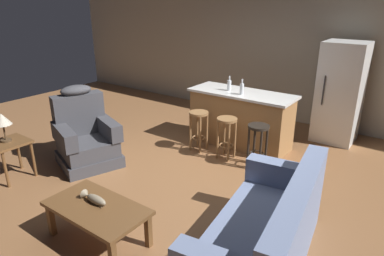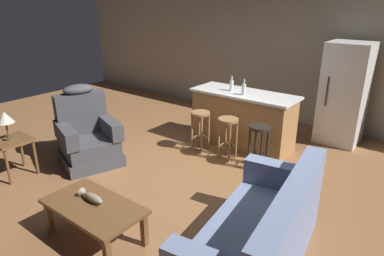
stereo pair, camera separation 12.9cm
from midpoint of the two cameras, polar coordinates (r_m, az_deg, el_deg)
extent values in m
plane|color=brown|center=(5.11, -0.19, -7.53)|extent=(12.00, 12.00, 0.00)
cube|color=#A89E89|center=(7.35, 14.67, 11.31)|extent=(12.00, 0.05, 2.60)
cube|color=brown|center=(3.77, -16.59, -12.66)|extent=(1.10, 0.60, 0.04)
cube|color=brown|center=(4.14, -23.29, -13.84)|extent=(0.06, 0.06, 0.38)
cube|color=brown|center=(4.34, -17.85, -11.31)|extent=(0.06, 0.06, 0.38)
cube|color=brown|center=(3.71, -8.32, -16.57)|extent=(0.06, 0.06, 0.38)
cube|color=#4C3823|center=(3.81, -16.56, -11.88)|extent=(0.22, 0.07, 0.01)
ellipsoid|color=gray|center=(3.78, -16.62, -11.39)|extent=(0.28, 0.09, 0.09)
cone|color=gray|center=(3.91, -18.19, -10.50)|extent=(0.06, 0.10, 0.10)
cube|color=#707FA3|center=(3.59, 9.78, -19.90)|extent=(1.10, 2.00, 0.20)
cube|color=#707FA3|center=(3.46, 9.99, -17.25)|extent=(1.10, 2.00, 0.22)
cube|color=#707FA3|center=(3.19, 16.01, -13.30)|extent=(0.46, 1.91, 0.52)
cube|color=#707FA3|center=(4.02, 14.12, -7.52)|extent=(0.86, 0.32, 0.28)
cube|color=#3D3D42|center=(5.60, -17.36, -4.91)|extent=(1.08, 1.08, 0.18)
cube|color=#3D3D42|center=(5.51, -17.59, -2.94)|extent=(1.01, 0.98, 0.24)
cube|color=#3D3D42|center=(5.63, -18.98, 2.21)|extent=(0.48, 0.79, 0.64)
ellipsoid|color=#3D3D42|center=(5.53, -19.44, 5.94)|extent=(0.41, 0.52, 0.16)
cube|color=#3D3D42|center=(5.49, -14.54, 0.11)|extent=(0.81, 0.44, 0.26)
cube|color=#3D3D42|center=(5.33, -21.18, -1.29)|extent=(0.81, 0.44, 0.26)
cube|color=brown|center=(5.44, -28.82, -2.17)|extent=(0.48, 0.48, 0.04)
cylinder|color=brown|center=(5.31, -29.25, -6.13)|extent=(0.04, 0.04, 0.52)
cylinder|color=brown|center=(5.79, -27.48, -3.65)|extent=(0.04, 0.04, 0.52)
cylinder|color=brown|center=(5.46, -25.52, -4.75)|extent=(0.04, 0.04, 0.52)
cylinder|color=#4C3823|center=(5.45, -29.16, -1.83)|extent=(0.14, 0.14, 0.03)
cylinder|color=#4C3823|center=(5.41, -29.39, -0.60)|extent=(0.02, 0.02, 0.22)
cone|color=#BCB29E|center=(5.35, -29.74, 1.29)|extent=(0.24, 0.24, 0.16)
cube|color=#9E7042|center=(5.98, 7.48, 1.36)|extent=(1.71, 0.63, 0.91)
cube|color=silver|center=(5.84, 7.70, 5.76)|extent=(1.80, 0.70, 0.04)
cylinder|color=olive|center=(5.63, 0.49, 2.51)|extent=(0.32, 0.32, 0.04)
torus|color=olive|center=(5.78, 0.48, -1.64)|extent=(0.23, 0.23, 0.02)
cylinder|color=olive|center=(5.73, -0.92, -0.80)|extent=(0.04, 0.04, 0.64)
cylinder|color=olive|center=(5.62, 0.72, -1.24)|extent=(0.04, 0.04, 0.64)
cylinder|color=olive|center=(5.88, 0.26, -0.22)|extent=(0.04, 0.04, 0.64)
cylinder|color=olive|center=(5.77, 1.87, -0.64)|extent=(0.04, 0.04, 0.64)
cylinder|color=olive|center=(5.35, 5.19, 1.43)|extent=(0.32, 0.32, 0.04)
torus|color=olive|center=(5.51, 5.04, -2.89)|extent=(0.23, 0.23, 0.02)
cylinder|color=olive|center=(5.44, 3.63, -2.02)|extent=(0.04, 0.04, 0.64)
cylinder|color=olive|center=(5.35, 5.43, -2.51)|extent=(0.04, 0.04, 0.64)
cylinder|color=olive|center=(5.60, 4.73, -1.38)|extent=(0.04, 0.04, 0.64)
cylinder|color=olive|center=(5.51, 6.50, -1.84)|extent=(0.04, 0.04, 0.64)
cylinder|color=black|center=(5.11, 10.36, 0.24)|extent=(0.32, 0.32, 0.04)
torus|color=black|center=(5.28, 10.05, -4.24)|extent=(0.23, 0.23, 0.02)
cylinder|color=black|center=(5.20, 8.64, -3.36)|extent=(0.04, 0.04, 0.64)
cylinder|color=black|center=(5.12, 10.62, -3.88)|extent=(0.04, 0.04, 0.64)
cylinder|color=black|center=(5.36, 9.64, -2.64)|extent=(0.04, 0.04, 0.64)
cylinder|color=black|center=(5.29, 11.57, -3.13)|extent=(0.04, 0.04, 0.64)
cube|color=white|center=(6.52, 22.91, 5.41)|extent=(0.70, 0.66, 1.76)
cylinder|color=#333338|center=(6.21, 20.51, 5.88)|extent=(0.02, 0.02, 0.50)
cylinder|color=silver|center=(5.90, 5.60, 7.08)|extent=(0.07, 0.07, 0.18)
cylinder|color=silver|center=(5.87, 5.65, 8.28)|extent=(0.03, 0.03, 0.08)
cylinder|color=silver|center=(5.67, 7.65, 6.44)|extent=(0.07, 0.07, 0.18)
cylinder|color=silver|center=(5.64, 7.71, 7.71)|extent=(0.03, 0.03, 0.08)
camera|label=1|loc=(0.06, -90.78, -0.30)|focal=32.00mm
camera|label=2|loc=(0.06, 89.22, 0.30)|focal=32.00mm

